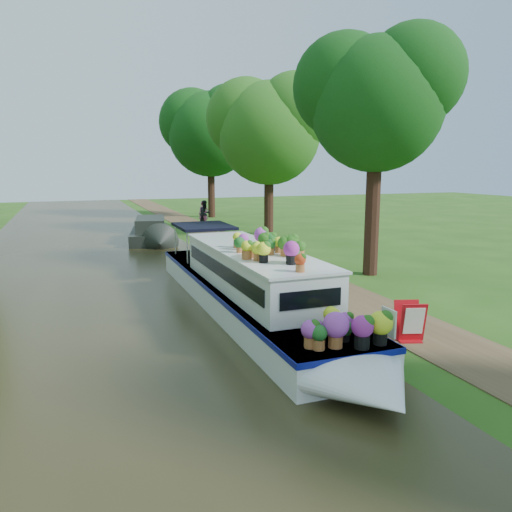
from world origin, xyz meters
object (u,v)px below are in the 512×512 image
Objects in this scene: second_boat at (151,232)px; plant_boat at (253,286)px; sandwich_board at (410,323)px; pedestrian_dark at (205,214)px; pedestrian_pink at (203,214)px.

plant_boat is at bearing -78.05° from second_boat.
pedestrian_dark is (1.23, 23.16, 0.47)m from sandwich_board.
sandwich_board is (2.74, -3.19, -0.40)m from plant_boat.
second_boat is 3.87× the size of pedestrian_dark.
pedestrian_dark reaches higher than sandwich_board.
sandwich_board is at bearing -119.68° from pedestrian_dark.
plant_boat is 20.41m from pedestrian_pink.
plant_boat reaches higher than pedestrian_dark.
pedestrian_dark is (4.40, 4.98, 0.40)m from second_boat.
sandwich_board is at bearing -69.80° from second_boat.
pedestrian_dark is at bearing -25.83° from pedestrian_pink.
plant_boat is at bearing -127.89° from pedestrian_dark.
sandwich_board is 23.19m from pedestrian_dark.
pedestrian_dark is at bearing 58.84° from second_boat.
plant_boat reaches higher than second_boat.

